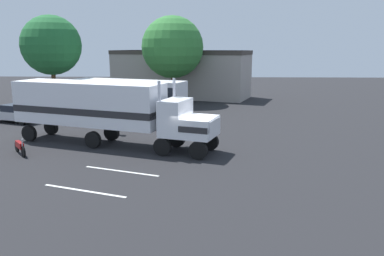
{
  "coord_description": "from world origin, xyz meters",
  "views": [
    {
      "loc": [
        0.85,
        -22.64,
        6.47
      ],
      "look_at": [
        -0.01,
        0.11,
        1.6
      ],
      "focal_mm": 35.8,
      "sensor_mm": 36.0,
      "label": 1
    }
  ],
  "objects_px": {
    "parked_car": "(16,113)",
    "tree_center": "(172,47)",
    "motorcycle": "(20,147)",
    "semi_truck": "(103,107)",
    "parked_bus": "(128,94)",
    "person_bystander": "(117,123)",
    "tree_left": "(51,45)"
  },
  "relations": [
    {
      "from": "parked_bus",
      "to": "person_bystander",
      "type": "bearing_deg",
      "value": -84.85
    },
    {
      "from": "motorcycle",
      "to": "tree_left",
      "type": "xyz_separation_m",
      "value": [
        -4.41,
        16.88,
        6.08
      ]
    },
    {
      "from": "motorcycle",
      "to": "tree_center",
      "type": "distance_m",
      "value": 24.31
    },
    {
      "from": "parked_car",
      "to": "tree_left",
      "type": "height_order",
      "value": "tree_left"
    },
    {
      "from": "semi_truck",
      "to": "person_bystander",
      "type": "relative_size",
      "value": 8.71
    },
    {
      "from": "parked_bus",
      "to": "tree_center",
      "type": "xyz_separation_m",
      "value": [
        3.4,
        9.04,
        4.3
      ]
    },
    {
      "from": "tree_left",
      "to": "tree_center",
      "type": "bearing_deg",
      "value": 25.02
    },
    {
      "from": "motorcycle",
      "to": "tree_left",
      "type": "relative_size",
      "value": 0.17
    },
    {
      "from": "person_bystander",
      "to": "tree_left",
      "type": "distance_m",
      "value": 15.6
    },
    {
      "from": "semi_truck",
      "to": "tree_center",
      "type": "relative_size",
      "value": 1.43
    },
    {
      "from": "motorcycle",
      "to": "tree_center",
      "type": "height_order",
      "value": "tree_center"
    },
    {
      "from": "tree_left",
      "to": "tree_center",
      "type": "height_order",
      "value": "tree_center"
    },
    {
      "from": "tree_center",
      "to": "motorcycle",
      "type": "bearing_deg",
      "value": -108.3
    },
    {
      "from": "parked_car",
      "to": "motorcycle",
      "type": "distance_m",
      "value": 11.22
    },
    {
      "from": "semi_truck",
      "to": "parked_bus",
      "type": "distance_m",
      "value": 10.67
    },
    {
      "from": "semi_truck",
      "to": "person_bystander",
      "type": "xyz_separation_m",
      "value": [
        0.24,
        2.86,
        -1.63
      ]
    },
    {
      "from": "parked_bus",
      "to": "parked_car",
      "type": "xyz_separation_m",
      "value": [
        -9.18,
        -3.41,
        -1.26
      ]
    },
    {
      "from": "parked_car",
      "to": "tree_center",
      "type": "height_order",
      "value": "tree_center"
    },
    {
      "from": "tree_center",
      "to": "parked_car",
      "type": "bearing_deg",
      "value": -135.31
    },
    {
      "from": "semi_truck",
      "to": "tree_center",
      "type": "bearing_deg",
      "value": 81.51
    },
    {
      "from": "parked_bus",
      "to": "parked_car",
      "type": "relative_size",
      "value": 2.37
    },
    {
      "from": "semi_truck",
      "to": "tree_center",
      "type": "xyz_separation_m",
      "value": [
        2.94,
        19.69,
        3.84
      ]
    },
    {
      "from": "person_bystander",
      "to": "parked_car",
      "type": "height_order",
      "value": "person_bystander"
    },
    {
      "from": "parked_car",
      "to": "motorcycle",
      "type": "height_order",
      "value": "parked_car"
    },
    {
      "from": "semi_truck",
      "to": "parked_car",
      "type": "distance_m",
      "value": 12.18
    },
    {
      "from": "semi_truck",
      "to": "parked_car",
      "type": "height_order",
      "value": "semi_truck"
    },
    {
      "from": "semi_truck",
      "to": "tree_left",
      "type": "bearing_deg",
      "value": 122.04
    },
    {
      "from": "motorcycle",
      "to": "semi_truck",
      "type": "bearing_deg",
      "value": 31.17
    },
    {
      "from": "motorcycle",
      "to": "tree_center",
      "type": "bearing_deg",
      "value": 71.7
    },
    {
      "from": "tree_left",
      "to": "tree_center",
      "type": "xyz_separation_m",
      "value": [
        11.81,
        5.51,
        -0.2
      ]
    },
    {
      "from": "motorcycle",
      "to": "tree_left",
      "type": "bearing_deg",
      "value": 104.63
    },
    {
      "from": "person_bystander",
      "to": "tree_left",
      "type": "bearing_deg",
      "value": 128.83
    }
  ]
}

